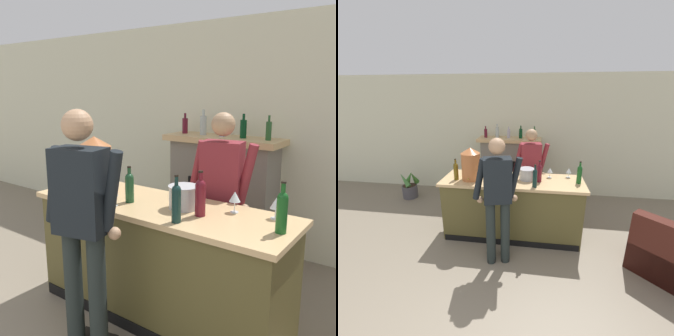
% 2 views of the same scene
% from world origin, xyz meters
% --- Properties ---
extents(wall_back_panel, '(12.00, 0.07, 2.75)m').
position_xyz_m(wall_back_panel, '(0.00, 4.48, 1.38)').
color(wall_back_panel, beige).
rests_on(wall_back_panel, ground_plane).
extents(bar_counter, '(2.27, 0.74, 1.00)m').
position_xyz_m(bar_counter, '(0.13, 2.62, 0.50)').
color(bar_counter, brown).
rests_on(bar_counter, ground_plane).
extents(fireplace_stone, '(1.41, 0.52, 1.69)m').
position_xyz_m(fireplace_stone, '(-0.12, 4.22, 0.70)').
color(fireplace_stone, gray).
rests_on(fireplace_stone, ground_plane).
extents(potted_plant_corner, '(0.42, 0.42, 0.69)m').
position_xyz_m(potted_plant_corner, '(-2.40, 3.73, 0.25)').
color(potted_plant_corner, '#48464B').
rests_on(potted_plant_corner, ground_plane).
extents(person_customer, '(0.64, 0.37, 1.81)m').
position_xyz_m(person_customer, '(0.02, 1.92, 1.01)').
color(person_customer, '#202725').
rests_on(person_customer, ground_plane).
extents(person_bartender, '(0.65, 0.35, 1.74)m').
position_xyz_m(person_bartender, '(0.40, 3.21, 0.96)').
color(person_bartender, brown).
rests_on(person_bartender, ground_plane).
extents(copper_dispenser, '(0.31, 0.34, 0.52)m').
position_xyz_m(copper_dispenser, '(-0.52, 2.55, 1.27)').
color(copper_dispenser, '#BB6938').
rests_on(copper_dispenser, bar_counter).
extents(ice_bucket_steel, '(0.25, 0.25, 0.19)m').
position_xyz_m(ice_bucket_steel, '(0.36, 2.66, 1.10)').
color(ice_bucket_steel, silver).
rests_on(ice_bucket_steel, bar_counter).
extents(wine_bottle_port_short, '(0.07, 0.07, 0.31)m').
position_xyz_m(wine_bottle_port_short, '(-0.10, 2.53, 1.14)').
color(wine_bottle_port_short, '#1E4C2B').
rests_on(wine_bottle_port_short, bar_counter).
extents(wine_bottle_burgundy_dark, '(0.07, 0.07, 0.35)m').
position_xyz_m(wine_bottle_burgundy_dark, '(0.49, 2.36, 1.16)').
color(wine_bottle_burgundy_dark, '#112C29').
rests_on(wine_bottle_burgundy_dark, bar_counter).
extents(wine_bottle_cabernet_heavy, '(0.07, 0.07, 0.35)m').
position_xyz_m(wine_bottle_cabernet_heavy, '(1.16, 2.61, 1.16)').
color(wine_bottle_cabernet_heavy, '#144F1B').
rests_on(wine_bottle_cabernet_heavy, bar_counter).
extents(wine_bottle_rose_blush, '(0.07, 0.07, 0.35)m').
position_xyz_m(wine_bottle_rose_blush, '(-0.76, 2.49, 1.16)').
color(wine_bottle_rose_blush, brown).
rests_on(wine_bottle_rose_blush, bar_counter).
extents(wine_bottle_chardonnay_pale, '(0.08, 0.08, 0.34)m').
position_xyz_m(wine_bottle_chardonnay_pale, '(0.55, 2.59, 1.16)').
color(wine_bottle_chardonnay_pale, maroon).
rests_on(wine_bottle_chardonnay_pale, bar_counter).
extents(wine_glass_near_bucket, '(0.07, 0.07, 0.18)m').
position_xyz_m(wine_glass_near_bucket, '(-0.13, 2.38, 1.13)').
color(wine_glass_near_bucket, silver).
rests_on(wine_glass_near_bucket, bar_counter).
extents(wine_glass_front_right, '(0.09, 0.09, 0.17)m').
position_xyz_m(wine_glass_front_right, '(0.73, 2.80, 1.13)').
color(wine_glass_front_right, silver).
rests_on(wine_glass_front_right, bar_counter).
extents(wine_glass_front_left, '(0.08, 0.08, 0.16)m').
position_xyz_m(wine_glass_front_left, '(1.03, 2.85, 1.12)').
color(wine_glass_front_left, silver).
rests_on(wine_glass_front_left, bar_counter).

